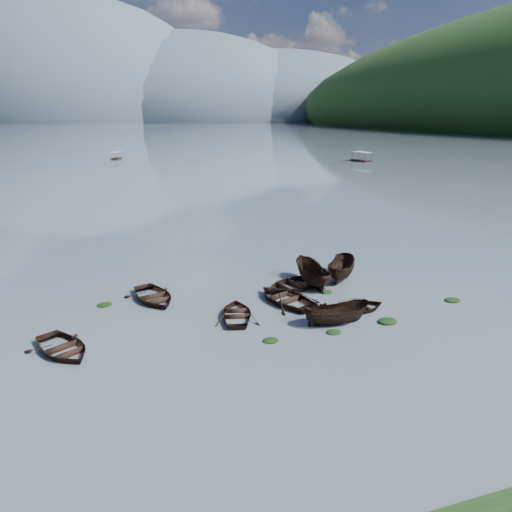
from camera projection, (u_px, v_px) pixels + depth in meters
name	position (u px, v px, depth m)	size (l,w,h in m)	color
ground_plane	(321.00, 351.00, 25.35)	(2400.00, 2400.00, 0.00)	slate
haze_mtn_b	(77.00, 121.00, 827.36)	(520.00, 520.00, 340.00)	#475666
haze_mtn_c	(187.00, 121.00, 884.87)	(520.00, 520.00, 260.00)	#475666
haze_mtn_d	(274.00, 120.00, 936.63)	(520.00, 520.00, 220.00)	#475666
rowboat_0	(63.00, 352.00, 25.28)	(3.19, 4.47, 0.92)	black
rowboat_1	(237.00, 317.00, 29.68)	(2.95, 4.13, 0.85)	black
rowboat_2	(336.00, 324.00, 28.72)	(1.60, 4.25, 1.64)	black
rowboat_3	(286.00, 302.00, 32.05)	(3.53, 4.95, 1.02)	black
rowboat_4	(357.00, 310.00, 30.67)	(2.85, 3.99, 0.83)	black
rowboat_5	(341.00, 279.00, 36.55)	(1.87, 4.97, 1.92)	black
rowboat_6	(154.00, 300.00, 32.34)	(3.40, 4.76, 0.99)	black
rowboat_7	(293.00, 288.00, 34.54)	(3.61, 5.06, 1.05)	black
rowboat_8	(312.00, 284.00, 35.36)	(1.85, 4.92, 1.90)	black
weed_clump_0	(271.00, 341.00, 26.51)	(0.95, 0.78, 0.21)	black
weed_clump_1	(334.00, 333.00, 27.52)	(0.92, 0.73, 0.20)	black
weed_clump_2	(387.00, 322.00, 28.91)	(1.25, 1.00, 0.27)	black
weed_clump_3	(326.00, 293.00, 33.72)	(0.93, 0.78, 0.21)	black
weed_clump_4	(452.00, 301.00, 32.22)	(1.16, 0.92, 0.24)	black
weed_clump_5	(105.00, 305.00, 31.46)	(1.04, 0.84, 0.22)	black
weed_clump_6	(291.00, 308.00, 30.97)	(0.92, 0.77, 0.19)	black
weed_clump_7	(308.00, 289.00, 34.46)	(1.06, 0.85, 0.23)	black
pontoon_centre	(116.00, 159.00, 133.36)	(2.17, 5.20, 1.99)	black
pontoon_right	(361.00, 161.00, 127.38)	(2.68, 6.42, 2.46)	black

